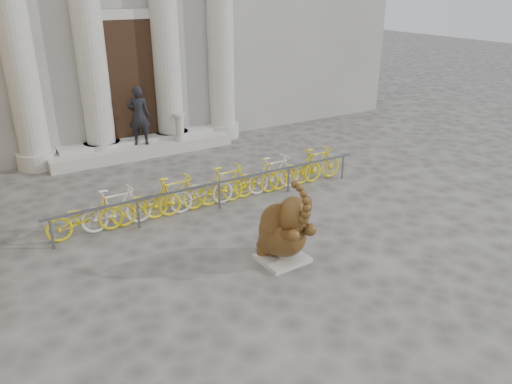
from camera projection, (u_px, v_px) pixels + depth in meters
ground at (316, 294)px, 9.13m from camera, size 80.00×80.00×0.00m
entrance_steps at (143, 149)px, 16.47m from camera, size 6.00×1.20×0.36m
elephant_statue at (284, 231)px, 9.94m from camera, size 1.25×1.40×1.86m
bike_rack at (214, 187)px, 12.57m from camera, size 8.36×0.53×1.00m
pedestrian at (139, 116)px, 15.94m from camera, size 0.81×0.67×1.90m
balustrade_post at (180, 128)px, 16.59m from camera, size 0.37×0.37×0.90m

